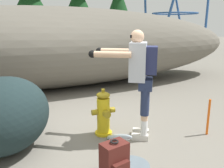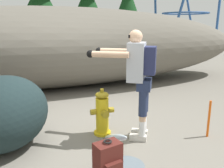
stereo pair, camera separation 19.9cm
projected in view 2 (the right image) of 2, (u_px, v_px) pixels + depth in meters
name	position (u px, v px, depth m)	size (l,w,h in m)	color
ground_plane	(87.00, 133.00, 4.00)	(56.00, 56.00, 0.04)	slate
dirt_embankment	(57.00, 47.00, 6.83)	(12.17, 3.20, 2.24)	#666056
fire_hydrant	(102.00, 114.00, 3.86)	(0.39, 0.33, 0.76)	gold
hydrant_water_jet	(117.00, 143.00, 3.30)	(0.47, 1.10, 0.49)	silver
utility_worker	(138.00, 72.00, 3.57)	(1.02, 0.86, 1.68)	beige
spare_backpack	(108.00, 161.00, 2.76)	(0.34, 0.33, 0.47)	#511E19
boulder_mid	(4.00, 113.00, 3.39)	(1.37, 1.15, 1.06)	#192729
boulder_outlier	(1.00, 110.00, 4.32)	(0.89, 0.75, 0.51)	#272224
survey_stake	(209.00, 119.00, 3.78)	(0.04, 0.04, 0.60)	#E55914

